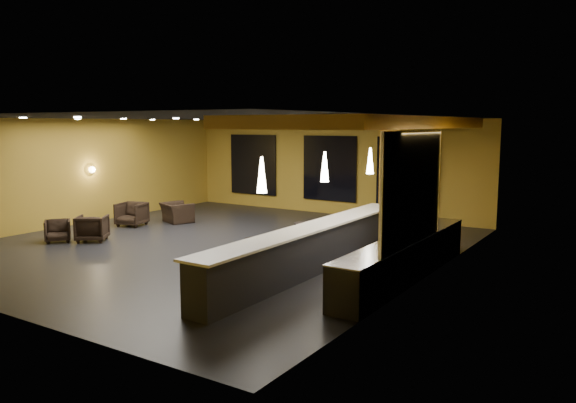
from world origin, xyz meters
The scene contains 35 objects.
floor centered at (0.00, 0.00, -0.05)m, with size 12.00×13.00×0.10m, color black.
ceiling centered at (0.00, 0.00, 3.55)m, with size 12.00×13.00×0.10m, color black.
wall_back centered at (0.00, 6.55, 1.75)m, with size 12.00×0.10×3.50m, color olive.
wall_left centered at (-6.05, 0.00, 1.75)m, with size 0.10×13.00×3.50m, color olive.
wall_right centered at (6.05, 0.00, 1.75)m, with size 0.10×13.00×3.50m, color olive.
wood_soffit centered at (4.00, 1.00, 3.36)m, with size 3.60×8.00×0.28m, color #BE8937.
window_left centered at (-3.50, 6.44, 1.70)m, with size 2.20×0.06×2.40m, color black.
window_center centered at (0.00, 6.44, 1.70)m, with size 2.20×0.06×2.40m, color black.
window_right centered at (3.00, 6.44, 1.70)m, with size 2.20×0.06×2.40m, color black.
tile_backsplash centered at (5.96, -1.00, 2.00)m, with size 0.06×3.20×2.40m, color white.
bar_counter centered at (3.65, -1.00, 0.50)m, with size 0.60×8.00×1.00m, color black.
bar_top centered at (3.65, -1.00, 1.02)m, with size 0.78×8.10×0.05m, color white.
prep_counter centered at (5.65, -0.50, 0.43)m, with size 0.70×6.00×0.86m, color black.
prep_top centered at (5.65, -0.50, 0.89)m, with size 0.72×6.00×0.03m, color silver.
wall_shelf_lower centered at (5.82, -1.20, 1.60)m, with size 0.30×1.50×0.03m, color silver.
wall_shelf_upper centered at (5.82, -1.20, 2.05)m, with size 0.30×1.50×0.03m, color silver.
column centered at (3.65, 3.60, 1.75)m, with size 0.60×0.60×3.50m, color olive.
wall_sconce centered at (-5.88, 0.50, 1.80)m, with size 0.22×0.22×0.22m, color #FFE5B2.
pendant_0 centered at (3.65, -3.00, 2.35)m, with size 0.20×0.20×0.70m, color white.
pendant_1 centered at (3.65, -0.50, 2.35)m, with size 0.20×0.20×0.70m, color white.
pendant_2 centered at (3.65, 2.00, 2.35)m, with size 0.20×0.20×0.70m, color white.
staff_a centered at (4.62, 1.24, 0.85)m, with size 0.62×0.41×1.70m, color black.
staff_b centered at (4.90, 2.22, 0.77)m, with size 0.75×0.58×1.54m, color black.
staff_c centered at (5.10, 2.31, 0.85)m, with size 0.83×0.54×1.71m, color black.
armchair_a centered at (-4.07, -2.18, 0.32)m, with size 0.67×0.69×0.63m, color black.
armchair_b centered at (-3.32, -1.58, 0.37)m, with size 0.80×0.82×0.75m, color black.
armchair_c centered at (-4.24, 0.70, 0.39)m, with size 0.83×0.86×0.78m, color black.
armchair_d centered at (-3.48, 2.01, 0.33)m, with size 1.03×0.90×0.67m, color black.
bar_stool_0 centered at (2.92, -4.28, 0.49)m, with size 0.39×0.39×0.77m.
bar_stool_1 centered at (2.87, -3.31, 0.53)m, with size 0.42×0.42×0.83m.
bar_stool_2 centered at (2.79, -2.12, 0.54)m, with size 0.43×0.43×0.85m.
bar_stool_3 centered at (2.94, -0.88, 0.52)m, with size 0.41×0.41×0.81m.
bar_stool_4 centered at (2.71, 0.06, 0.55)m, with size 0.44×0.44×0.86m.
bar_stool_5 centered at (2.74, 1.41, 0.49)m, with size 0.39×0.39×0.76m.
bar_stool_6 centered at (2.74, 2.35, 0.50)m, with size 0.39×0.39×0.78m.
Camera 1 is at (9.92, -11.80, 3.33)m, focal length 35.00 mm.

